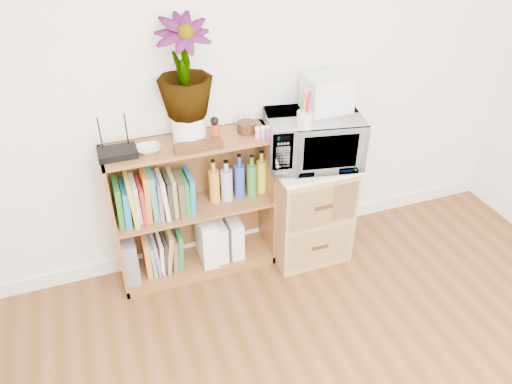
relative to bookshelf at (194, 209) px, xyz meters
name	(u,v)px	position (x,y,z in m)	size (l,w,h in m)	color
skirting_board	(241,237)	(0.35, 0.14, -0.42)	(4.00, 0.02, 0.10)	white
bookshelf	(194,209)	(0.00, 0.00, 0.00)	(1.00, 0.30, 0.95)	brown
wicker_unit	(307,208)	(0.75, -0.08, -0.12)	(0.50, 0.45, 0.70)	#9E7542
microwave	(313,139)	(0.75, -0.08, 0.40)	(0.57, 0.38, 0.31)	silver
pen_cup	(305,120)	(0.63, -0.20, 0.61)	(0.09, 0.09, 0.10)	silver
small_appliance	(327,93)	(0.86, -0.02, 0.66)	(0.27, 0.22, 0.21)	silver
router	(117,153)	(-0.40, -0.02, 0.49)	(0.21, 0.14, 0.04)	black
white_bowl	(149,149)	(-0.23, -0.03, 0.49)	(0.13, 0.13, 0.03)	silver
plant_pot	(189,128)	(0.01, 0.02, 0.56)	(0.19, 0.19, 0.16)	white
potted_plant	(184,68)	(0.01, 0.02, 0.91)	(0.30, 0.30, 0.54)	#32722D
trinket_box	(198,146)	(0.03, -0.10, 0.50)	(0.27, 0.07, 0.04)	#3D1F10
kokeshi_doll	(215,133)	(0.15, -0.04, 0.53)	(0.05, 0.05, 0.11)	#B32F16
wooden_bowl	(246,127)	(0.36, 0.01, 0.51)	(0.11, 0.11, 0.06)	#361B0E
paint_jars	(263,133)	(0.42, -0.09, 0.50)	(0.11, 0.04, 0.06)	pink
file_box	(129,256)	(-0.44, 0.00, -0.26)	(0.09, 0.24, 0.30)	slate
magazine_holder_left	(206,239)	(0.06, -0.01, -0.25)	(0.10, 0.25, 0.32)	white
magazine_holder_mid	(218,239)	(0.14, -0.01, -0.27)	(0.09, 0.22, 0.27)	white
magazine_holder_right	(234,235)	(0.25, -0.01, -0.27)	(0.09, 0.22, 0.27)	white
cookbooks	(153,196)	(-0.24, 0.00, 0.16)	(0.46, 0.20, 0.31)	#207B23
liquor_bottles	(243,178)	(0.32, 0.00, 0.17)	(0.45, 0.07, 0.29)	orange
lower_books	(163,252)	(-0.23, 0.00, -0.28)	(0.25, 0.19, 0.28)	orange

